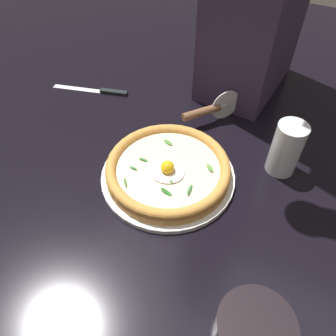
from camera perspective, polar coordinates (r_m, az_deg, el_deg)
ground_plane at (r=0.78m, az=1.14°, el=-3.06°), size 2.40×2.40×0.03m
pizza_plate at (r=0.77m, az=0.00°, el=-1.30°), size 0.31×0.31×0.01m
pizza at (r=0.75m, az=-0.00°, el=-0.11°), size 0.29×0.29×0.05m
side_bowl at (r=0.61m, az=14.85°, el=-25.19°), size 0.13×0.13×0.04m
pizza_cutter at (r=0.90m, az=7.10°, el=9.94°), size 0.12×0.14×0.09m
table_knife at (r=1.05m, az=-11.47°, el=12.93°), size 0.23×0.07×0.01m
drinking_glass at (r=0.80m, az=19.56°, el=2.65°), size 0.07×0.07×0.13m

